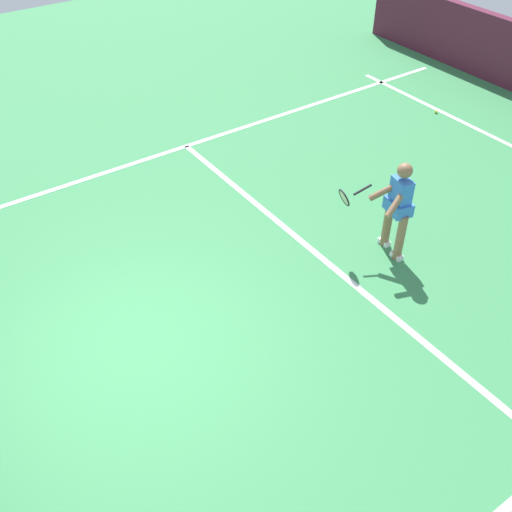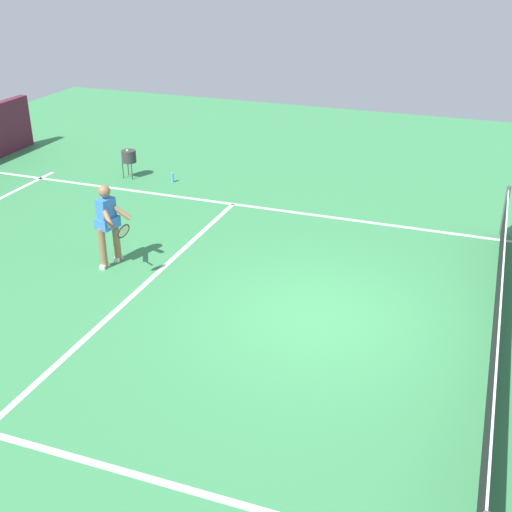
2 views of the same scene
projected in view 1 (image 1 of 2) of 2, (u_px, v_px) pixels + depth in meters
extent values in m
plane|color=#38844C|center=(132.00, 347.00, 7.67)|extent=(28.29, 28.29, 0.00)
cube|color=white|center=(321.00, 257.00, 9.04)|extent=(8.24, 0.10, 0.01)
cube|color=white|center=(27.00, 198.00, 10.26)|extent=(0.10, 19.76, 0.01)
cylinder|color=#8C6647|center=(400.00, 238.00, 8.79)|extent=(0.13, 0.13, 0.78)
cylinder|color=#8C6647|center=(387.00, 224.00, 9.04)|extent=(0.13, 0.13, 0.78)
cube|color=white|center=(397.00, 256.00, 9.01)|extent=(0.20, 0.10, 0.08)
cube|color=white|center=(384.00, 242.00, 9.27)|extent=(0.20, 0.10, 0.08)
cube|color=#3875D6|center=(400.00, 195.00, 8.50)|extent=(0.36, 0.27, 0.52)
cube|color=#3875D6|center=(398.00, 206.00, 8.63)|extent=(0.45, 0.36, 0.20)
sphere|color=#8C6647|center=(405.00, 171.00, 8.24)|extent=(0.22, 0.22, 0.22)
cylinder|color=#8C6647|center=(397.00, 201.00, 8.34)|extent=(0.19, 0.49, 0.37)
cylinder|color=#8C6647|center=(386.00, 190.00, 8.55)|extent=(0.36, 0.43, 0.37)
cylinder|color=black|center=(363.00, 190.00, 8.63)|extent=(0.10, 0.29, 0.14)
torus|color=black|center=(344.00, 198.00, 8.58)|extent=(0.30, 0.18, 0.28)
cylinder|color=beige|center=(344.00, 198.00, 8.58)|extent=(0.25, 0.14, 0.23)
sphere|color=#D1E533|center=(436.00, 112.00, 12.71)|extent=(0.07, 0.07, 0.07)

